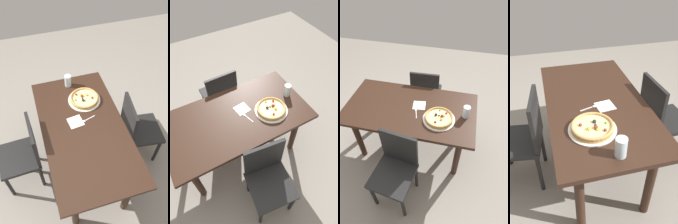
{
  "view_description": "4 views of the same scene",
  "coord_description": "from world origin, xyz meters",
  "views": [
    {
      "loc": [
        -1.24,
        0.37,
        2.54
      ],
      "look_at": [
        0.17,
        -0.05,
        0.76
      ],
      "focal_mm": 36.82,
      "sensor_mm": 36.0,
      "label": 1
    },
    {
      "loc": [
        -0.43,
        -1.13,
        2.29
      ],
      "look_at": [
        0.17,
        -0.05,
        0.76
      ],
      "focal_mm": 31.06,
      "sensor_mm": 36.0,
      "label": 2
    },
    {
      "loc": [
        0.5,
        -1.47,
        2.21
      ],
      "look_at": [
        0.17,
        -0.05,
        0.76
      ],
      "focal_mm": 30.37,
      "sensor_mm": 36.0,
      "label": 3
    },
    {
      "loc": [
        1.5,
        -0.39,
        1.78
      ],
      "look_at": [
        0.17,
        -0.05,
        0.76
      ],
      "focal_mm": 36.29,
      "sensor_mm": 36.0,
      "label": 4
    }
  ],
  "objects": [
    {
      "name": "dining_table",
      "position": [
        0.0,
        0.0,
        0.64
      ],
      "size": [
        1.47,
        0.8,
        0.74
      ],
      "color": "#331E14",
      "rests_on": "ground"
    },
    {
      "name": "ground_plane",
      "position": [
        0.0,
        0.0,
        0.0
      ],
      "size": [
        6.0,
        6.0,
        0.0
      ],
      "primitive_type": "plane",
      "color": "gray"
    },
    {
      "name": "drinking_glass",
      "position": [
        0.62,
        0.0,
        0.81
      ],
      "size": [
        0.07,
        0.07,
        0.14
      ],
      "primitive_type": "cylinder",
      "color": "silver",
      "rests_on": "dining_table"
    },
    {
      "name": "pizza",
      "position": [
        0.35,
        -0.11,
        0.78
      ],
      "size": [
        0.3,
        0.3,
        0.05
      ],
      "color": "tan",
      "rests_on": "plate"
    },
    {
      "name": "chair_far",
      "position": [
        0.05,
        0.61,
        0.48
      ],
      "size": [
        0.42,
        0.42,
        0.88
      ],
      "rotation": [
        0.0,
        0.0,
        0.05
      ],
      "color": "black",
      "rests_on": "ground"
    },
    {
      "name": "plate",
      "position": [
        0.35,
        -0.11,
        0.75
      ],
      "size": [
        0.34,
        0.34,
        0.01
      ],
      "primitive_type": "cylinder",
      "color": "silver",
      "rests_on": "dining_table"
    },
    {
      "name": "fork",
      "position": [
        0.08,
        -0.06,
        0.75
      ],
      "size": [
        0.06,
        0.16,
        0.0
      ],
      "rotation": [
        0.0,
        0.0,
        1.86
      ],
      "color": "silver",
      "rests_on": "dining_table"
    },
    {
      "name": "chair_near",
      "position": [
        0.01,
        -0.61,
        0.48
      ],
      "size": [
        0.45,
        0.45,
        0.88
      ],
      "rotation": [
        0.0,
        0.0,
        3.01
      ],
      "color": "black",
      "rests_on": "ground"
    },
    {
      "name": "napkin",
      "position": [
        0.09,
        0.06,
        0.75
      ],
      "size": [
        0.16,
        0.16,
        0.0
      ],
      "primitive_type": "cube",
      "rotation": [
        0.0,
        0.0,
        0.13
      ],
      "color": "white",
      "rests_on": "dining_table"
    }
  ]
}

